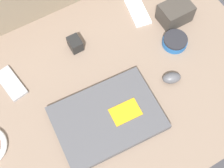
{
  "coord_description": "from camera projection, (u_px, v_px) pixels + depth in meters",
  "views": [
    {
      "loc": [
        -0.21,
        -0.37,
        1.08
      ],
      "look_at": [
        0.0,
        0.0,
        0.17
      ],
      "focal_mm": 50.0,
      "sensor_mm": 36.0,
      "label": 1
    }
  ],
  "objects": [
    {
      "name": "speaker_puck",
      "position": [
        175.0,
        41.0,
        1.07
      ],
      "size": [
        0.09,
        0.09,
        0.03
      ],
      "color": "#1E569E",
      "rests_on": "couch_seat"
    },
    {
      "name": "couch_seat",
      "position": [
        112.0,
        96.0,
        1.08
      ],
      "size": [
        1.05,
        0.73,
        0.15
      ],
      "color": "#7A6656",
      "rests_on": "ground_plane"
    },
    {
      "name": "phone_silver",
      "position": [
        11.0,
        83.0,
        1.01
      ],
      "size": [
        0.07,
        0.13,
        0.01
      ],
      "rotation": [
        0.0,
        0.0,
        0.16
      ],
      "color": "#99999E",
      "rests_on": "couch_seat"
    },
    {
      "name": "phone_black",
      "position": [
        138.0,
        11.0,
        1.14
      ],
      "size": [
        0.08,
        0.14,
        0.01
      ],
      "rotation": [
        0.0,
        0.0,
        -0.19
      ],
      "color": "silver",
      "rests_on": "couch_seat"
    },
    {
      "name": "camera_pouch",
      "position": [
        175.0,
        13.0,
        1.1
      ],
      "size": [
        0.11,
        0.08,
        0.07
      ],
      "color": "#38332D",
      "rests_on": "couch_seat"
    },
    {
      "name": "computer_mouse",
      "position": [
        172.0,
        78.0,
        1.01
      ],
      "size": [
        0.07,
        0.06,
        0.03
      ],
      "rotation": [
        0.0,
        0.0,
        -0.35
      ],
      "color": "#4C4C51",
      "rests_on": "couch_seat"
    },
    {
      "name": "ground_plane",
      "position": [
        112.0,
        104.0,
        1.15
      ],
      "size": [
        8.0,
        8.0,
        0.0
      ],
      "primitive_type": "plane",
      "color": "#38383D"
    },
    {
      "name": "laptop",
      "position": [
        107.0,
        118.0,
        0.95
      ],
      "size": [
        0.33,
        0.24,
        0.03
      ],
      "rotation": [
        0.0,
        0.0,
        -0.06
      ],
      "color": "#47474C",
      "rests_on": "couch_seat"
    },
    {
      "name": "charger_brick",
      "position": [
        75.0,
        44.0,
        1.06
      ],
      "size": [
        0.04,
        0.05,
        0.04
      ],
      "color": "black",
      "rests_on": "couch_seat"
    }
  ]
}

